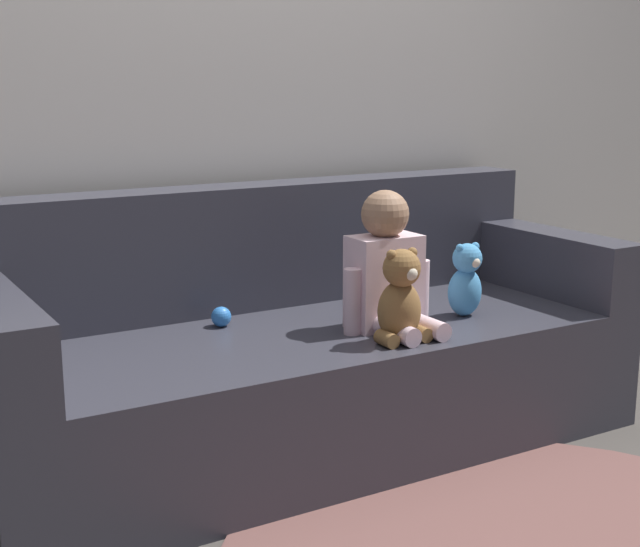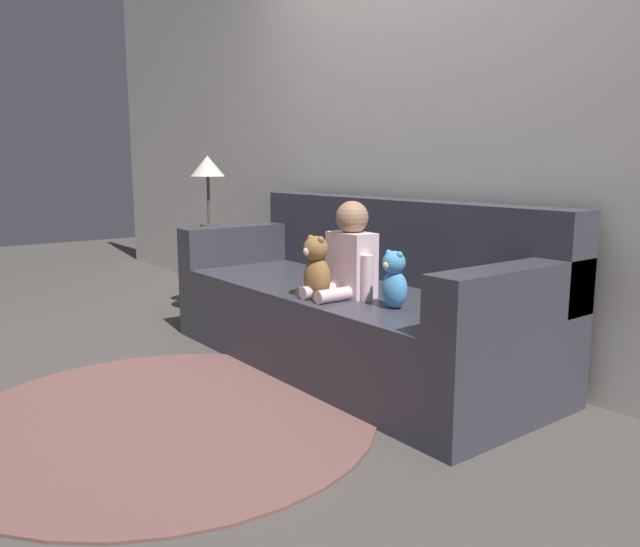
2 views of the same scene
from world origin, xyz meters
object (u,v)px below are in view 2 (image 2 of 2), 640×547
(side_table, at_px, (208,195))
(teddy_bear_brown, at_px, (316,269))
(person_baby, at_px, (349,256))
(couch, at_px, (355,306))
(toy_ball, at_px, (336,270))
(plush_toy_side, at_px, (394,280))

(side_table, bearing_deg, teddy_bear_brown, -9.68)
(teddy_bear_brown, bearing_deg, person_baby, 70.40)
(couch, relative_size, person_baby, 4.85)
(couch, relative_size, toy_ball, 32.94)
(person_baby, distance_m, teddy_bear_brown, 0.16)
(toy_ball, bearing_deg, teddy_bear_brown, -47.44)
(teddy_bear_brown, height_order, plush_toy_side, teddy_bear_brown)
(toy_ball, bearing_deg, plush_toy_side, -21.06)
(person_baby, distance_m, plush_toy_side, 0.31)
(couch, height_order, side_table, side_table)
(person_baby, relative_size, plush_toy_side, 1.77)
(couch, distance_m, side_table, 1.46)
(couch, bearing_deg, person_baby, -46.95)
(teddy_bear_brown, xyz_separation_m, plush_toy_side, (0.35, 0.13, -0.01))
(toy_ball, bearing_deg, person_baby, -31.98)
(toy_ball, relative_size, side_table, 0.06)
(person_baby, height_order, side_table, side_table)
(teddy_bear_brown, distance_m, side_table, 1.54)
(person_baby, bearing_deg, toy_ball, 148.02)
(person_baby, relative_size, teddy_bear_brown, 1.53)
(side_table, bearing_deg, person_baby, -4.07)
(toy_ball, height_order, side_table, side_table)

